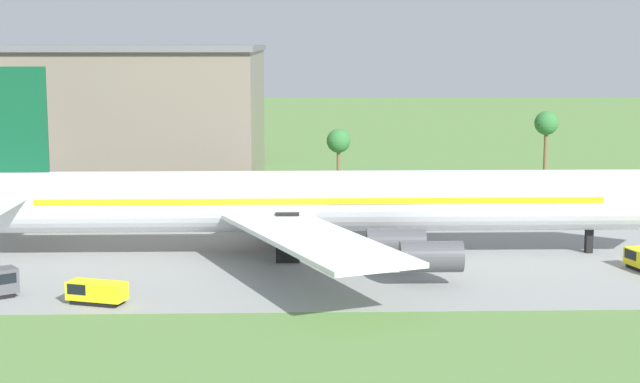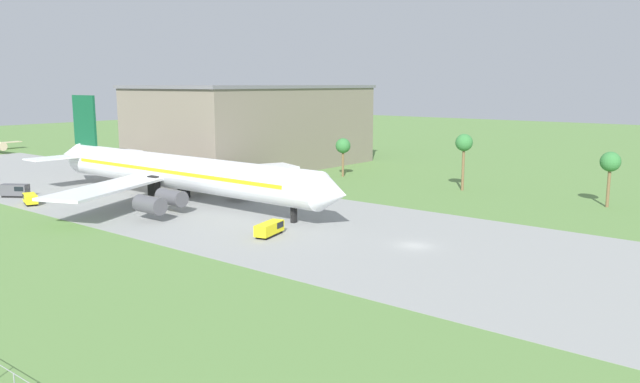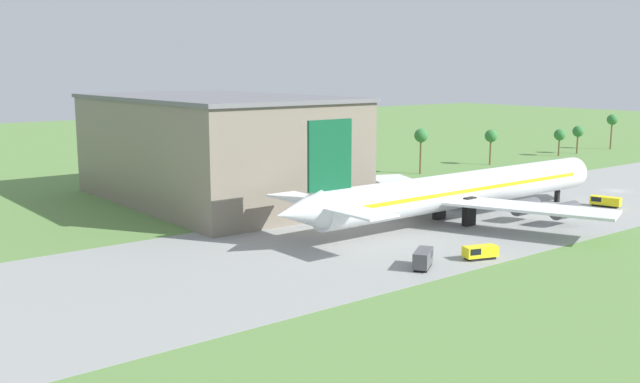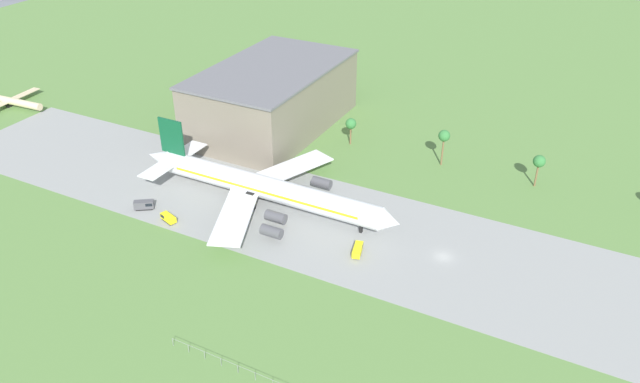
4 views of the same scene
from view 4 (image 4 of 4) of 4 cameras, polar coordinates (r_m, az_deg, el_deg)
The scene contains 9 objects.
ground_plane at distance 158.30m, azimuth 11.21°, elevation -5.88°, with size 600.00×600.00×0.00m, color #5B8442.
taxiway_strip at distance 158.29m, azimuth 11.21°, elevation -5.87°, with size 320.00×44.00×0.02m.
jet_airliner at distance 173.29m, azimuth -5.22°, elevation 0.41°, with size 80.95×56.97×19.68m.
regional_aircraft at distance 263.70m, azimuth -26.65°, elevation 7.45°, with size 31.83×28.70×7.70m.
baggage_tug at distance 179.46m, azimuth -15.74°, elevation -1.17°, with size 5.59×4.66×2.57m.
fuel_truck at distance 172.70m, azimuth -13.73°, elevation -2.34°, with size 5.38×3.50×1.96m.
catering_van at distance 156.16m, azimuth 3.48°, elevation -5.31°, with size 3.34×6.00×2.03m.
terminal_building at distance 217.52m, azimuth -4.35°, elevation 8.58°, with size 36.72×61.20×21.76m.
palm_tree_row at distance 190.56m, azimuth 22.04°, elevation 1.95°, with size 128.25×3.60×11.94m.
Camera 4 is at (30.06, -124.32, 93.26)m, focal length 35.00 mm.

